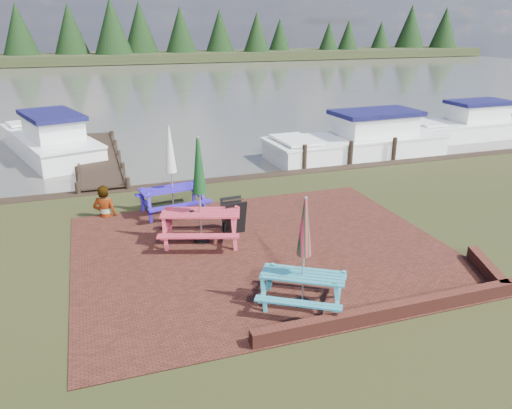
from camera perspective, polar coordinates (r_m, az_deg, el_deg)
The scene contains 14 objects.
ground at distance 11.53m, azimuth 2.46°, elevation -7.32°, with size 120.00×120.00×0.00m, color black.
paving at distance 12.36m, azimuth 0.79°, elevation -5.25°, with size 9.00×7.50×0.02m, color #371811.
brick_wall at distance 10.58m, azimuth 18.48°, elevation -10.23°, with size 6.21×1.79×0.30m.
water at distance 46.97m, azimuth -14.44°, elevation 13.08°, with size 120.00×60.00×0.02m, color #4B4940.
far_treeline at distance 75.63m, azimuth -16.74°, elevation 17.86°, with size 120.00×10.00×8.10m.
picnic_table_teal at distance 9.81m, azimuth 5.43°, elevation -7.39°, with size 2.16×2.10×2.27m.
picnic_table_red at distance 12.55m, azimuth -6.38°, elevation -0.31°, with size 2.41×2.27×2.72m.
picnic_table_blue at distance 14.66m, azimuth -9.58°, elevation 2.35°, with size 2.06×1.89×2.57m.
chalkboard at distance 13.19m, azimuth -2.57°, elevation -1.32°, with size 0.60×0.58×0.94m.
jetty at distance 21.43m, azimuth -17.59°, elevation 5.19°, with size 1.76×9.08×1.00m.
boat_jetty at distance 23.54m, azimuth -22.44°, elevation 6.71°, with size 4.64×7.84×2.15m.
boat_near at distance 22.09m, azimuth 11.74°, elevation 6.99°, with size 7.96×3.11×2.12m.
boat_far at distance 27.27m, azimuth 22.90°, elevation 8.24°, with size 6.50×2.44×2.01m.
person at distance 14.80m, azimuth -17.16°, elevation 2.04°, with size 0.68×0.45×1.88m, color gray.
Camera 1 is at (-3.75, -9.51, 5.32)m, focal length 35.00 mm.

